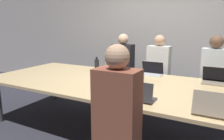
% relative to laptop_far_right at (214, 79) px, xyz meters
% --- Properties ---
extents(ground_plane, '(24.00, 24.00, 0.00)m').
position_rel_laptop_far_right_xyz_m(ground_plane, '(-1.17, -0.60, -0.82)').
color(ground_plane, '#2D2D38').
extents(curtain_wall, '(12.00, 0.06, 2.80)m').
position_rel_laptop_far_right_xyz_m(curtain_wall, '(-1.17, 1.31, 0.58)').
color(curtain_wall, '#BCB7B2').
rests_on(curtain_wall, ground_plane).
extents(conference_table, '(4.21, 1.66, 0.75)m').
position_rel_laptop_far_right_xyz_m(conference_table, '(-1.17, -0.60, -0.11)').
color(conference_table, '#D6B77F').
rests_on(conference_table, ground_plane).
extents(laptop_far_right, '(0.33, 0.25, 0.24)m').
position_rel_laptop_far_right_xyz_m(laptop_far_right, '(0.00, 0.00, 0.00)').
color(laptop_far_right, gray).
rests_on(laptop_far_right, conference_table).
extents(person_far_right, '(0.40, 0.24, 1.42)m').
position_rel_laptop_far_right_xyz_m(person_far_right, '(-0.04, 0.51, -0.13)').
color(person_far_right, '#2D2D38').
rests_on(person_far_right, ground_plane).
extents(laptop_near_midright, '(0.34, 0.22, 0.23)m').
position_rel_laptop_far_right_xyz_m(laptop_near_midright, '(-0.68, -1.20, -0.00)').
color(laptop_near_midright, '#333338').
rests_on(laptop_near_midright, conference_table).
extents(person_near_midright, '(0.40, 0.24, 1.42)m').
position_rel_laptop_far_right_xyz_m(person_near_midright, '(-0.69, -1.72, -0.13)').
color(person_near_midright, '#2D2D38').
rests_on(person_near_midright, ground_plane).
extents(bottle_near_midright, '(0.08, 0.08, 0.22)m').
position_rel_laptop_far_right_xyz_m(bottle_near_midright, '(-0.93, -1.01, 0.02)').
color(bottle_near_midright, black).
rests_on(bottle_near_midright, conference_table).
extents(laptop_near_right, '(0.36, 0.23, 0.23)m').
position_rel_laptop_far_right_xyz_m(laptop_near_right, '(0.07, -1.25, -0.00)').
color(laptop_near_right, gray).
rests_on(laptop_near_right, conference_table).
extents(laptop_far_center, '(0.36, 0.23, 0.23)m').
position_rel_laptop_far_right_xyz_m(laptop_far_center, '(-0.95, 0.09, -0.00)').
color(laptop_far_center, silver).
rests_on(laptop_far_center, conference_table).
extents(person_far_center, '(0.40, 0.24, 1.40)m').
position_rel_laptop_far_right_xyz_m(person_far_center, '(-0.96, 0.51, -0.15)').
color(person_far_center, '#2D2D38').
rests_on(person_far_center, ground_plane).
extents(cup_far_center, '(0.08, 0.08, 0.08)m').
position_rel_laptop_far_right_xyz_m(cup_far_center, '(-1.25, 0.08, -0.03)').
color(cup_far_center, brown).
rests_on(cup_far_center, conference_table).
extents(laptop_far_midleft, '(0.34, 0.23, 0.23)m').
position_rel_laptop_far_right_xyz_m(laptop_far_midleft, '(-1.69, 0.07, -0.00)').
color(laptop_far_midleft, '#333338').
rests_on(laptop_far_midleft, conference_table).
extents(person_far_midleft, '(0.40, 0.24, 1.41)m').
position_rel_laptop_far_right_xyz_m(person_far_midleft, '(-1.69, 0.51, -0.14)').
color(person_far_midleft, '#2D2D38').
rests_on(person_far_midleft, ground_plane).
extents(cup_far_midleft, '(0.09, 0.09, 0.08)m').
position_rel_laptop_far_right_xyz_m(cup_far_midleft, '(-1.42, 0.02, -0.03)').
color(cup_far_midleft, brown).
rests_on(cup_far_midleft, conference_table).
extents(bottle_far_midleft, '(0.08, 0.08, 0.26)m').
position_rel_laptop_far_right_xyz_m(bottle_far_midleft, '(-1.94, -0.07, 0.04)').
color(bottle_far_midleft, black).
rests_on(bottle_far_midleft, conference_table).
extents(stapler, '(0.05, 0.15, 0.05)m').
position_rel_laptop_far_right_xyz_m(stapler, '(-1.40, -0.64, -0.05)').
color(stapler, black).
rests_on(stapler, conference_table).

